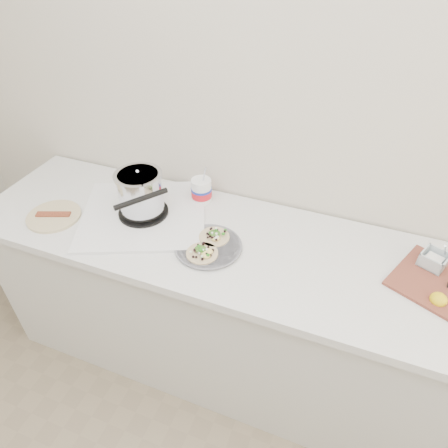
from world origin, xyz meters
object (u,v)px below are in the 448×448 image
(stove, at_px, (142,200))
(taco_plate, at_px, (208,245))
(tub, at_px, (202,189))
(bacon_plate, at_px, (54,216))

(stove, bearing_deg, taco_plate, -38.13)
(stove, relative_size, tub, 3.23)
(taco_plate, distance_m, bacon_plate, 0.73)
(taco_plate, relative_size, tub, 1.27)
(tub, bearing_deg, bacon_plate, -147.89)
(taco_plate, height_order, tub, tub)
(stove, height_order, bacon_plate, stove)
(bacon_plate, bearing_deg, stove, 22.91)
(tub, xyz_separation_m, bacon_plate, (-0.57, -0.36, -0.06))
(bacon_plate, bearing_deg, tub, 32.11)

